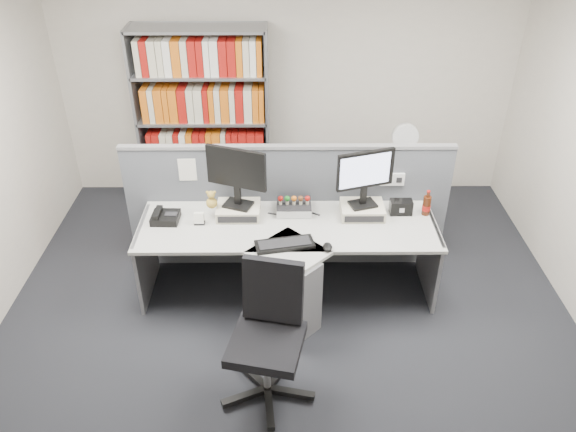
{
  "coord_description": "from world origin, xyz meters",
  "views": [
    {
      "loc": [
        -0.03,
        -3.28,
        3.44
      ],
      "look_at": [
        0.0,
        0.65,
        0.92
      ],
      "focal_mm": 35.34,
      "sensor_mm": 36.0,
      "label": 1
    }
  ],
  "objects_px": {
    "speaker": "(401,207)",
    "desk": "(288,265)",
    "monitor_left": "(236,173)",
    "desk_calendar": "(199,219)",
    "filing_cabinet": "(398,193)",
    "desk_fan": "(405,139)",
    "shelving_unit": "(204,123)",
    "mouse": "(328,247)",
    "monitor_right": "(365,174)",
    "desktop_pc": "(294,207)",
    "cola_bottle": "(427,206)",
    "office_chair": "(269,331)",
    "desk_phone": "(165,217)",
    "keyboard": "(285,244)"
  },
  "relations": [
    {
      "from": "desk_calendar",
      "to": "speaker",
      "type": "distance_m",
      "value": 1.79
    },
    {
      "from": "desk_fan",
      "to": "office_chair",
      "type": "relative_size",
      "value": 0.43
    },
    {
      "from": "desktop_pc",
      "to": "desk_phone",
      "type": "height_order",
      "value": "desk_phone"
    },
    {
      "from": "mouse",
      "to": "desk_fan",
      "type": "relative_size",
      "value": 0.27
    },
    {
      "from": "filing_cabinet",
      "to": "desk_fan",
      "type": "distance_m",
      "value": 0.63
    },
    {
      "from": "desk_phone",
      "to": "shelving_unit",
      "type": "bearing_deg",
      "value": 83.46
    },
    {
      "from": "desk_fan",
      "to": "desk_phone",
      "type": "bearing_deg",
      "value": -154.19
    },
    {
      "from": "keyboard",
      "to": "filing_cabinet",
      "type": "bearing_deg",
      "value": 50.41
    },
    {
      "from": "monitor_left",
      "to": "office_chair",
      "type": "relative_size",
      "value": 0.52
    },
    {
      "from": "desk_fan",
      "to": "shelving_unit",
      "type": "bearing_deg",
      "value": 167.92
    },
    {
      "from": "desk_phone",
      "to": "desk_fan",
      "type": "height_order",
      "value": "desk_fan"
    },
    {
      "from": "speaker",
      "to": "desk",
      "type": "bearing_deg",
      "value": -158.06
    },
    {
      "from": "speaker",
      "to": "office_chair",
      "type": "distance_m",
      "value": 1.76
    },
    {
      "from": "desk",
      "to": "monitor_right",
      "type": "height_order",
      "value": "monitor_right"
    },
    {
      "from": "monitor_left",
      "to": "desk_calendar",
      "type": "xyz_separation_m",
      "value": [
        -0.33,
        -0.14,
        -0.38
      ]
    },
    {
      "from": "monitor_right",
      "to": "shelving_unit",
      "type": "distance_m",
      "value": 2.15
    },
    {
      "from": "speaker",
      "to": "cola_bottle",
      "type": "distance_m",
      "value": 0.22
    },
    {
      "from": "monitor_left",
      "to": "desk_fan",
      "type": "distance_m",
      "value": 1.93
    },
    {
      "from": "filing_cabinet",
      "to": "desk_fan",
      "type": "relative_size",
      "value": 1.54
    },
    {
      "from": "monitor_left",
      "to": "keyboard",
      "type": "xyz_separation_m",
      "value": [
        0.41,
        -0.47,
        -0.41
      ]
    },
    {
      "from": "mouse",
      "to": "desk_calendar",
      "type": "xyz_separation_m",
      "value": [
        -1.09,
        0.39,
        0.03
      ]
    },
    {
      "from": "desk_calendar",
      "to": "office_chair",
      "type": "xyz_separation_m",
      "value": [
        0.63,
        -1.16,
        -0.2
      ]
    },
    {
      "from": "keyboard",
      "to": "office_chair",
      "type": "xyz_separation_m",
      "value": [
        -0.11,
        -0.82,
        -0.17
      ]
    },
    {
      "from": "desktop_pc",
      "to": "shelving_unit",
      "type": "distance_m",
      "value": 1.71
    },
    {
      "from": "monitor_left",
      "to": "desk",
      "type": "bearing_deg",
      "value": -41.26
    },
    {
      "from": "desktop_pc",
      "to": "desk_calendar",
      "type": "xyz_separation_m",
      "value": [
        -0.83,
        -0.2,
        0.01
      ]
    },
    {
      "from": "speaker",
      "to": "filing_cabinet",
      "type": "bearing_deg",
      "value": 79.11
    },
    {
      "from": "monitor_right",
      "to": "desk_calendar",
      "type": "xyz_separation_m",
      "value": [
        -1.43,
        -0.14,
        -0.36
      ]
    },
    {
      "from": "desktop_pc",
      "to": "filing_cabinet",
      "type": "height_order",
      "value": "desktop_pc"
    },
    {
      "from": "monitor_left",
      "to": "keyboard",
      "type": "relative_size",
      "value": 1.08
    },
    {
      "from": "cola_bottle",
      "to": "filing_cabinet",
      "type": "height_order",
      "value": "cola_bottle"
    },
    {
      "from": "speaker",
      "to": "shelving_unit",
      "type": "relative_size",
      "value": 0.1
    },
    {
      "from": "keyboard",
      "to": "office_chair",
      "type": "relative_size",
      "value": 0.48
    },
    {
      "from": "desk_calendar",
      "to": "shelving_unit",
      "type": "bearing_deg",
      "value": 94.66
    },
    {
      "from": "filing_cabinet",
      "to": "monitor_left",
      "type": "bearing_deg",
      "value": -148.18
    },
    {
      "from": "mouse",
      "to": "shelving_unit",
      "type": "relative_size",
      "value": 0.06
    },
    {
      "from": "desk_phone",
      "to": "desk_fan",
      "type": "xyz_separation_m",
      "value": [
        2.28,
        1.1,
        0.23
      ]
    },
    {
      "from": "desk_phone",
      "to": "filing_cabinet",
      "type": "xyz_separation_m",
      "value": [
        2.28,
        1.1,
        -0.41
      ]
    },
    {
      "from": "monitor_left",
      "to": "shelving_unit",
      "type": "distance_m",
      "value": 1.55
    },
    {
      "from": "keyboard",
      "to": "mouse",
      "type": "height_order",
      "value": "mouse"
    },
    {
      "from": "monitor_left",
      "to": "keyboard",
      "type": "distance_m",
      "value": 0.75
    },
    {
      "from": "speaker",
      "to": "desk_fan",
      "type": "bearing_deg",
      "value": 79.1
    },
    {
      "from": "monitor_left",
      "to": "desk_calendar",
      "type": "bearing_deg",
      "value": -157.72
    },
    {
      "from": "cola_bottle",
      "to": "desk_fan",
      "type": "relative_size",
      "value": 0.53
    },
    {
      "from": "monitor_left",
      "to": "filing_cabinet",
      "type": "height_order",
      "value": "monitor_left"
    },
    {
      "from": "desk_phone",
      "to": "speaker",
      "type": "xyz_separation_m",
      "value": [
        2.09,
        0.11,
        0.03
      ]
    },
    {
      "from": "monitor_right",
      "to": "desktop_pc",
      "type": "relative_size",
      "value": 1.7
    },
    {
      "from": "desk_calendar",
      "to": "monitor_left",
      "type": "bearing_deg",
      "value": 22.28
    },
    {
      "from": "desk_phone",
      "to": "monitor_left",
      "type": "bearing_deg",
      "value": 7.67
    },
    {
      "from": "desk_calendar",
      "to": "desk_phone",
      "type": "bearing_deg",
      "value": 170.81
    }
  ]
}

